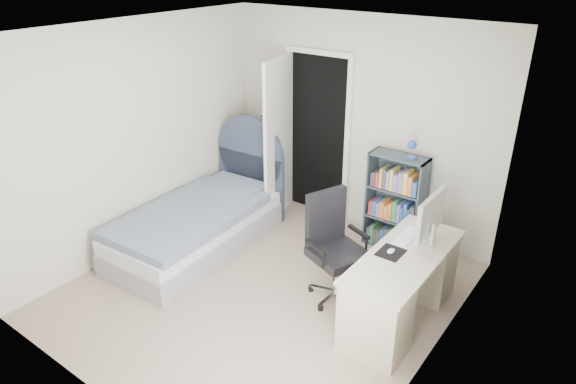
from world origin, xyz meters
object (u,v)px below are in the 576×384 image
Objects in this scene: nightstand at (257,170)px; office_chair at (333,241)px; floor_lamp at (264,169)px; desk at (403,284)px; bed at (202,221)px; bookcase at (395,206)px.

office_chair is (1.95, -1.22, 0.17)m from nightstand.
desk is at bearing -23.30° from floor_lamp.
bookcase is (1.79, 1.24, 0.23)m from bed.
desk is at bearing -61.05° from bookcase.
bed is 1.72m from office_chair.
floor_lamp is 0.98× the size of bookcase.
nightstand is at bearing 147.97° from office_chair.
nightstand is 0.48× the size of bookcase.
bed is 1.50× the size of desk.
bed is 2.42m from desk.
bed is 1.34m from nightstand.
floor_lamp is at bearing 156.70° from desk.
desk is (0.62, -1.12, -0.14)m from bookcase.
office_chair is at bearing -177.29° from desk.
bed is 1.63× the size of bookcase.
nightstand is at bearing 156.03° from desk.
office_chair is at bearing -32.23° from floor_lamp.
nightstand is (-0.26, 1.31, 0.12)m from bed.
desk is at bearing 2.71° from office_chair.
desk is 0.75m from office_chair.
desk is at bearing 2.87° from bed.
desk reaches higher than nightstand.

